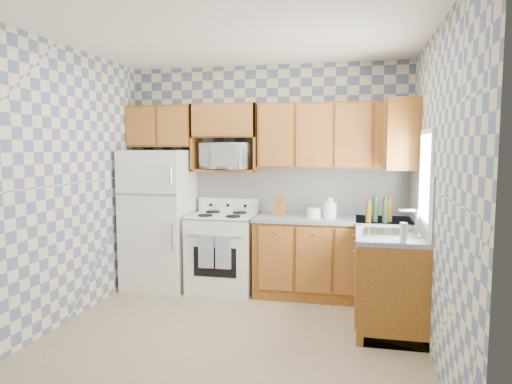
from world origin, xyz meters
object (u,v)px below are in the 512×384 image
Objects in this scene: microwave at (227,156)px; electric_kettle at (330,210)px; refrigerator at (159,219)px; stove_body at (223,253)px.

electric_kettle is (1.24, -0.14, -0.60)m from microwave.
refrigerator reaches higher than stove_body.
stove_body is 5.03× the size of electric_kettle.
electric_kettle reaches higher than stove_body.
refrigerator is 1.14m from microwave.
refrigerator is 9.38× the size of electric_kettle.
refrigerator is 2.89× the size of microwave.
refrigerator is at bearing -179.23° from electric_kettle.
electric_kettle is (1.26, 0.00, 0.56)m from stove_body.
microwave is at bearing 11.24° from refrigerator.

